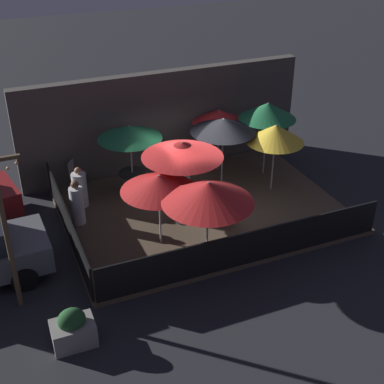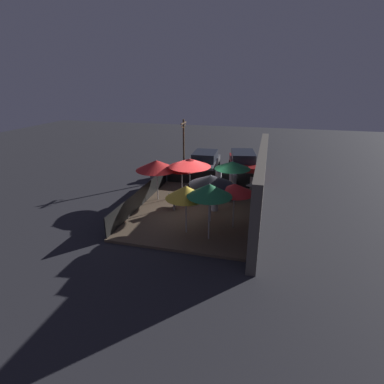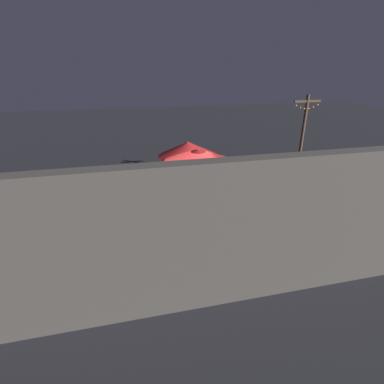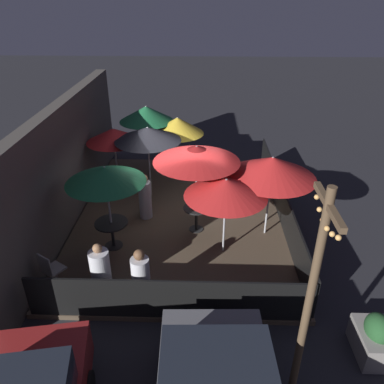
% 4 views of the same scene
% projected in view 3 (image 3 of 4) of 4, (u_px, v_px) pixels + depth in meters
% --- Properties ---
extents(ground_plane, '(60.00, 60.00, 0.00)m').
position_uv_depth(ground_plane, '(178.00, 232.00, 9.71)').
color(ground_plane, '#26262B').
extents(patio_deck, '(7.95, 5.88, 0.12)m').
position_uv_depth(patio_deck, '(178.00, 230.00, 9.69)').
color(patio_deck, brown).
rests_on(patio_deck, ground_plane).
extents(building_wall, '(9.55, 0.36, 3.37)m').
position_uv_depth(building_wall, '(206.00, 239.00, 6.21)').
color(building_wall, '#4C4742').
rests_on(building_wall, ground_plane).
extents(fence_front, '(7.75, 0.05, 0.95)m').
position_uv_depth(fence_front, '(164.00, 183.00, 12.06)').
color(fence_front, black).
rests_on(fence_front, patio_deck).
extents(fence_side_left, '(0.05, 5.68, 0.95)m').
position_uv_depth(fence_side_left, '(290.00, 203.00, 10.32)').
color(fence_side_left, black).
rests_on(fence_side_left, patio_deck).
extents(patio_umbrella_0, '(1.91, 1.91, 2.25)m').
position_uv_depth(patio_umbrella_0, '(249.00, 184.00, 7.72)').
color(patio_umbrella_0, '#B2B2B7').
rests_on(patio_umbrella_0, patio_deck).
extents(patio_umbrella_1, '(2.20, 2.20, 2.47)m').
position_uv_depth(patio_umbrella_1, '(198.00, 155.00, 9.36)').
color(patio_umbrella_1, '#B2B2B7').
rests_on(patio_umbrella_1, patio_deck).
extents(patio_umbrella_2, '(1.83, 1.83, 2.44)m').
position_uv_depth(patio_umbrella_2, '(70.00, 189.00, 7.06)').
color(patio_umbrella_2, '#B2B2B7').
rests_on(patio_umbrella_2, patio_deck).
extents(patio_umbrella_3, '(1.75, 1.75, 2.17)m').
position_uv_depth(patio_umbrella_3, '(89.00, 183.00, 8.19)').
color(patio_umbrella_3, '#B2B2B7').
rests_on(patio_umbrella_3, patio_deck).
extents(patio_umbrella_4, '(2.00, 2.00, 2.28)m').
position_uv_depth(patio_umbrella_4, '(141.00, 183.00, 7.69)').
color(patio_umbrella_4, '#B2B2B7').
rests_on(patio_umbrella_4, patio_deck).
extents(patio_umbrella_5, '(2.25, 2.25, 2.24)m').
position_uv_depth(patio_umbrella_5, '(188.00, 149.00, 11.17)').
color(patio_umbrella_5, '#B2B2B7').
rests_on(patio_umbrella_5, patio_deck).
extents(patio_umbrella_6, '(1.98, 1.98, 2.02)m').
position_uv_depth(patio_umbrella_6, '(219.00, 161.00, 10.36)').
color(patio_umbrella_6, '#B2B2B7').
rests_on(patio_umbrella_6, patio_deck).
extents(patio_umbrella_7, '(1.71, 1.71, 2.10)m').
position_uv_depth(patio_umbrella_7, '(128.00, 211.00, 6.68)').
color(patio_umbrella_7, '#B2B2B7').
rests_on(patio_umbrella_7, patio_deck).
extents(dining_table_0, '(0.83, 0.83, 0.72)m').
position_uv_depth(dining_table_0, '(245.00, 233.00, 8.31)').
color(dining_table_0, black).
rests_on(dining_table_0, patio_deck).
extents(dining_table_1, '(0.70, 0.70, 0.71)m').
position_uv_depth(dining_table_1, '(198.00, 205.00, 10.04)').
color(dining_table_1, black).
rests_on(dining_table_1, patio_deck).
extents(patio_chair_0, '(0.53, 0.53, 0.94)m').
position_uv_depth(patio_chair_0, '(160.00, 202.00, 10.29)').
color(patio_chair_0, gray).
rests_on(patio_chair_0, patio_deck).
extents(patio_chair_1, '(0.55, 0.55, 0.93)m').
position_uv_depth(patio_chair_1, '(316.00, 247.00, 7.78)').
color(patio_chair_1, gray).
rests_on(patio_chair_1, patio_deck).
extents(patron_0, '(0.51, 0.51, 1.36)m').
position_uv_depth(patron_0, '(190.00, 226.00, 8.56)').
color(patron_0, silver).
rests_on(patron_0, patio_deck).
extents(patron_1, '(0.47, 0.47, 1.27)m').
position_uv_depth(patron_1, '(296.00, 225.00, 8.78)').
color(patron_1, silver).
rests_on(patron_1, patio_deck).
extents(patron_2, '(0.41, 0.41, 1.35)m').
position_uv_depth(patron_2, '(288.00, 209.00, 9.63)').
color(patron_2, silver).
rests_on(patron_2, patio_deck).
extents(planter_box, '(0.90, 0.63, 0.92)m').
position_uv_depth(planter_box, '(259.00, 171.00, 13.94)').
color(planter_box, gray).
rests_on(planter_box, ground_plane).
extents(light_post, '(1.10, 0.12, 3.96)m').
position_uv_depth(light_post, '(302.00, 140.00, 11.92)').
color(light_post, brown).
rests_on(light_post, ground_plane).
extents(parked_car_0, '(3.96, 1.90, 1.62)m').
position_uv_depth(parked_car_0, '(339.00, 181.00, 11.56)').
color(parked_car_0, '#5B5B60').
rests_on(parked_car_0, ground_plane).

